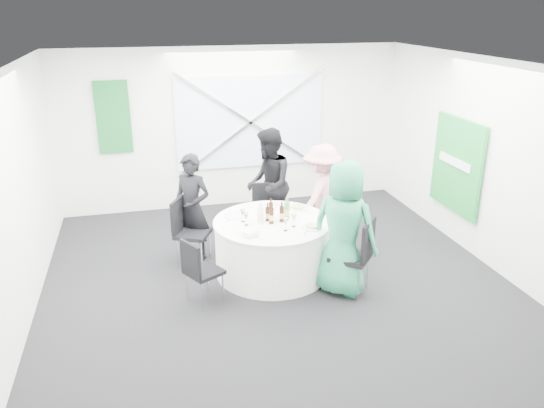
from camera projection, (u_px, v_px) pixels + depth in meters
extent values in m
plane|color=black|center=(276.00, 279.00, 7.09)|extent=(6.00, 6.00, 0.00)
plane|color=white|center=(276.00, 64.00, 6.10)|extent=(6.00, 6.00, 0.00)
plane|color=white|center=(233.00, 128.00, 9.32)|extent=(6.00, 0.00, 6.00)
plane|color=white|center=(379.00, 303.00, 3.88)|extent=(6.00, 0.00, 6.00)
plane|color=white|center=(16.00, 200.00, 5.91)|extent=(0.00, 6.00, 6.00)
plane|color=white|center=(487.00, 163.00, 7.29)|extent=(0.00, 6.00, 6.00)
cube|color=silver|center=(250.00, 122.00, 9.31)|extent=(2.60, 0.03, 1.60)
cube|color=silver|center=(251.00, 123.00, 9.28)|extent=(2.63, 0.05, 1.84)
cube|color=silver|center=(251.00, 123.00, 9.28)|extent=(2.63, 0.05, 1.84)
cube|color=#136328|center=(113.00, 117.00, 8.71)|extent=(0.55, 0.04, 1.20)
cube|color=#1A9333|center=(457.00, 165.00, 7.89)|extent=(0.05, 1.20, 1.40)
cylinder|color=white|center=(272.00, 248.00, 7.14)|extent=(1.52, 1.52, 0.74)
cylinder|color=white|center=(272.00, 222.00, 7.01)|extent=(1.56, 1.56, 0.02)
cube|color=black|center=(266.00, 216.00, 8.01)|extent=(0.47, 0.47, 0.05)
cube|color=black|center=(265.00, 196.00, 8.10)|extent=(0.39, 0.10, 0.44)
cylinder|color=silver|center=(276.00, 226.00, 8.26)|extent=(0.02, 0.02, 0.42)
cylinder|color=silver|center=(254.00, 226.00, 8.23)|extent=(0.02, 0.02, 0.42)
cylinder|color=silver|center=(278.00, 234.00, 7.95)|extent=(0.02, 0.02, 0.42)
cylinder|color=silver|center=(256.00, 235.00, 7.92)|extent=(0.02, 0.02, 0.42)
cube|color=black|center=(193.00, 234.00, 7.34)|extent=(0.59, 0.59, 0.05)
cube|color=black|center=(178.00, 215.00, 7.29)|extent=(0.22, 0.39, 0.47)
cylinder|color=silver|center=(187.00, 243.00, 7.62)|extent=(0.02, 0.02, 0.45)
cylinder|color=silver|center=(177.00, 254.00, 7.30)|extent=(0.02, 0.02, 0.45)
cylinder|color=silver|center=(210.00, 245.00, 7.55)|extent=(0.02, 0.02, 0.45)
cylinder|color=silver|center=(201.00, 256.00, 7.23)|extent=(0.02, 0.02, 0.45)
cube|color=black|center=(328.00, 221.00, 7.76)|extent=(0.59, 0.59, 0.05)
cube|color=black|center=(338.00, 201.00, 7.79)|extent=(0.22, 0.39, 0.47)
cylinder|color=silver|center=(344.00, 237.00, 7.83)|extent=(0.02, 0.02, 0.45)
cylinder|color=silver|center=(327.00, 229.00, 8.08)|extent=(0.02, 0.02, 0.45)
cylinder|color=silver|center=(327.00, 243.00, 7.61)|extent=(0.02, 0.02, 0.45)
cylinder|color=silver|center=(310.00, 236.00, 7.86)|extent=(0.02, 0.02, 0.45)
cube|color=black|center=(350.00, 257.00, 6.63)|extent=(0.64, 0.64, 0.05)
cube|color=black|center=(368.00, 240.00, 6.44)|extent=(0.32, 0.35, 0.49)
cylinder|color=silver|center=(358.00, 284.00, 6.49)|extent=(0.02, 0.02, 0.46)
cylinder|color=silver|center=(368.00, 272.00, 6.79)|extent=(0.02, 0.02, 0.46)
cylinder|color=silver|center=(330.00, 278.00, 6.65)|extent=(0.02, 0.02, 0.46)
cylinder|color=silver|center=(341.00, 266.00, 6.95)|extent=(0.02, 0.02, 0.46)
cube|color=black|center=(204.00, 272.00, 6.41)|extent=(0.53, 0.53, 0.05)
cube|color=black|center=(191.00, 259.00, 6.21)|extent=(0.21, 0.34, 0.41)
cylinder|color=silver|center=(187.00, 287.00, 6.49)|extent=(0.02, 0.02, 0.40)
cylinder|color=silver|center=(202.00, 297.00, 6.28)|extent=(0.02, 0.02, 0.40)
cylinder|color=silver|center=(208.00, 279.00, 6.69)|extent=(0.02, 0.02, 0.40)
cylinder|color=silver|center=(223.00, 288.00, 6.48)|extent=(0.02, 0.02, 0.40)
imported|color=black|center=(192.00, 208.00, 7.43)|extent=(0.67, 0.63, 1.54)
imported|color=black|center=(269.00, 185.00, 8.09)|extent=(0.62, 0.92, 1.73)
imported|color=pink|center=(321.00, 196.00, 7.83)|extent=(1.10, 0.98, 1.57)
imported|color=#279162|center=(344.00, 229.00, 6.50)|extent=(0.99, 0.98, 1.73)
cylinder|color=white|center=(267.00, 207.00, 7.46)|extent=(0.28, 0.28, 0.01)
cylinder|color=white|center=(234.00, 216.00, 7.16)|extent=(0.29, 0.29, 0.01)
cylinder|color=white|center=(298.00, 208.00, 7.42)|extent=(0.28, 0.28, 0.01)
cylinder|color=#95B561|center=(298.00, 207.00, 7.42)|extent=(0.18, 0.18, 0.02)
cylinder|color=white|center=(312.00, 227.00, 6.79)|extent=(0.26, 0.26, 0.01)
cylinder|color=#95B561|center=(312.00, 226.00, 6.79)|extent=(0.17, 0.17, 0.02)
cylinder|color=white|center=(249.00, 233.00, 6.61)|extent=(0.26, 0.26, 0.01)
cube|color=white|center=(251.00, 233.00, 6.54)|extent=(0.22, 0.21, 0.05)
cylinder|color=#361609|center=(268.00, 214.00, 6.98)|extent=(0.06, 0.06, 0.18)
cylinder|color=#361609|center=(268.00, 206.00, 6.94)|extent=(0.02, 0.02, 0.06)
cylinder|color=#D4C470|center=(268.00, 215.00, 6.99)|extent=(0.06, 0.06, 0.06)
cylinder|color=#361609|center=(271.00, 210.00, 7.12)|extent=(0.06, 0.06, 0.19)
cylinder|color=#361609|center=(271.00, 201.00, 7.07)|extent=(0.02, 0.02, 0.06)
cylinder|color=#D4C470|center=(271.00, 211.00, 7.12)|extent=(0.06, 0.06, 0.07)
cylinder|color=#361609|center=(282.00, 214.00, 6.95)|extent=(0.06, 0.06, 0.21)
cylinder|color=#361609|center=(282.00, 204.00, 6.90)|extent=(0.02, 0.02, 0.06)
cylinder|color=#D4C470|center=(282.00, 216.00, 6.95)|extent=(0.06, 0.06, 0.07)
cylinder|color=#361609|center=(271.00, 216.00, 6.89)|extent=(0.06, 0.06, 0.21)
cylinder|color=#361609|center=(271.00, 206.00, 6.84)|extent=(0.02, 0.02, 0.06)
cylinder|color=#D4C470|center=(271.00, 218.00, 6.89)|extent=(0.06, 0.06, 0.07)
cylinder|color=green|center=(287.00, 211.00, 7.03)|extent=(0.08, 0.08, 0.24)
cylinder|color=green|center=(287.00, 200.00, 6.98)|extent=(0.03, 0.03, 0.06)
cylinder|color=#D4C470|center=(287.00, 212.00, 7.04)|extent=(0.08, 0.08, 0.08)
cylinder|color=silver|center=(260.00, 215.00, 6.91)|extent=(0.08, 0.08, 0.22)
cylinder|color=silver|center=(260.00, 205.00, 6.86)|extent=(0.03, 0.03, 0.06)
cylinder|color=#D4C470|center=(260.00, 216.00, 6.92)|extent=(0.08, 0.08, 0.08)
cylinder|color=white|center=(246.00, 225.00, 6.87)|extent=(0.06, 0.06, 0.00)
cylinder|color=white|center=(246.00, 221.00, 6.86)|extent=(0.01, 0.01, 0.10)
cone|color=white|center=(246.00, 216.00, 6.83)|extent=(0.07, 0.07, 0.08)
cylinder|color=white|center=(286.00, 230.00, 6.71)|extent=(0.06, 0.06, 0.00)
cylinder|color=white|center=(286.00, 227.00, 6.69)|extent=(0.01, 0.01, 0.10)
cone|color=white|center=(286.00, 221.00, 6.66)|extent=(0.07, 0.07, 0.08)
cylinder|color=white|center=(243.00, 221.00, 6.99)|extent=(0.06, 0.06, 0.00)
cylinder|color=white|center=(243.00, 218.00, 6.97)|extent=(0.01, 0.01, 0.10)
cone|color=white|center=(243.00, 212.00, 6.94)|extent=(0.07, 0.07, 0.08)
cylinder|color=white|center=(294.00, 226.00, 6.83)|extent=(0.06, 0.06, 0.00)
cylinder|color=white|center=(294.00, 223.00, 6.81)|extent=(0.01, 0.01, 0.10)
cone|color=white|center=(294.00, 217.00, 6.78)|extent=(0.07, 0.07, 0.08)
cube|color=silver|center=(275.00, 205.00, 7.54)|extent=(0.15, 0.02, 0.01)
cube|color=silver|center=(248.00, 208.00, 7.44)|extent=(0.15, 0.03, 0.01)
cube|color=silver|center=(239.00, 211.00, 7.34)|extent=(0.10, 0.13, 0.01)
cube|color=silver|center=(229.00, 220.00, 7.02)|extent=(0.09, 0.13, 0.01)
cube|color=silver|center=(238.00, 233.00, 6.64)|extent=(0.12, 0.12, 0.01)
cube|color=silver|center=(258.00, 238.00, 6.49)|extent=(0.11, 0.12, 0.01)
cube|color=silver|center=(306.00, 233.00, 6.64)|extent=(0.11, 0.13, 0.01)
cube|color=silver|center=(315.00, 224.00, 6.89)|extent=(0.11, 0.12, 0.01)
cube|color=silver|center=(308.00, 212.00, 7.29)|extent=(0.10, 0.13, 0.01)
cube|color=silver|center=(290.00, 207.00, 7.49)|extent=(0.09, 0.13, 0.01)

